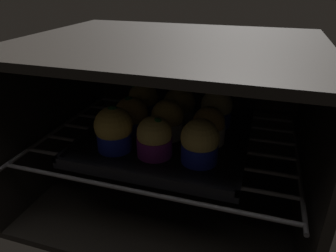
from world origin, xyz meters
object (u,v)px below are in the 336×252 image
object	(u,v)px
muffin_row0_col1	(155,138)
muffin_row2_col0	(143,100)
muffin_row0_col0	(114,129)
muffin_row1_col2	(209,126)
muffin_row2_col2	(216,109)
muffin_row1_col1	(169,120)
baking_tray	(168,137)
muffin_row2_col1	(179,105)
muffin_row1_col0	(131,116)
muffin_row0_col2	(200,143)

from	to	relation	value
muffin_row0_col1	muffin_row2_col0	bearing A→B (deg)	118.56
muffin_row0_col0	muffin_row1_col2	xyz separation A→B (cm)	(17.20, 8.61, -0.83)
muffin_row2_col2	muffin_row2_col0	bearing A→B (deg)	-179.81
muffin_row0_col1	muffin_row1_col1	xyz separation A→B (cm)	(0.17, 8.23, 0.14)
baking_tray	muffin_row0_col1	xyz separation A→B (cm)	(0.20, -8.57, 4.19)
muffin_row0_col0	muffin_row1_col1	world-z (taller)	muffin_row0_col0
muffin_row2_col1	muffin_row2_col2	xyz separation A→B (cm)	(9.15, -0.59, 0.39)
muffin_row0_col0	muffin_row0_col1	xyz separation A→B (cm)	(8.55, 0.27, -0.65)
muffin_row1_col2	muffin_row2_col2	distance (cm)	8.65
muffin_row1_col0	muffin_row2_col2	world-z (taller)	muffin_row2_col2
muffin_row0_col0	muffin_row2_col1	world-z (taller)	muffin_row0_col0
muffin_row2_col0	muffin_row2_col1	size ratio (longest dim) A/B	1.10
muffin_row1_col2	muffin_row2_col1	size ratio (longest dim) A/B	0.96
muffin_row2_col2	muffin_row1_col0	bearing A→B (deg)	-153.16
muffin_row0_col1	muffin_row0_col2	distance (cm)	8.56
muffin_row1_col0	muffin_row0_col1	bearing A→B (deg)	-43.79
muffin_row0_col1	muffin_row1_col1	size ratio (longest dim) A/B	0.97
muffin_row1_col0	muffin_row2_col0	xyz separation A→B (cm)	(-0.65, 8.71, 0.45)
muffin_row0_col0	muffin_row0_col2	size ratio (longest dim) A/B	1.09
baking_tray	muffin_row1_col2	size ratio (longest dim) A/B	4.41
baking_tray	muffin_row2_col0	world-z (taller)	muffin_row2_col0
muffin_row0_col2	muffin_row2_col1	distance (cm)	19.46
muffin_row1_col0	muffin_row1_col1	bearing A→B (deg)	0.17
muffin_row2_col0	muffin_row2_col2	size ratio (longest dim) A/B	1.03
muffin_row1_col0	muffin_row1_col2	size ratio (longest dim) A/B	1.06
muffin_row0_col2	muffin_row1_col0	distance (cm)	18.86
muffin_row0_col1	muffin_row1_col2	distance (cm)	12.02
muffin_row1_col1	muffin_row2_col1	distance (cm)	9.35
muffin_row0_col0	muffin_row2_col1	xyz separation A→B (cm)	(8.18, 17.83, -0.70)
baking_tray	muffin_row0_col1	bearing A→B (deg)	-88.69
muffin_row1_col0	muffin_row2_col2	xyz separation A→B (cm)	(17.33, 8.77, 0.45)
muffin_row0_col0	muffin_row2_col0	world-z (taller)	muffin_row0_col0
baking_tray	muffin_row2_col2	size ratio (longest dim) A/B	4.01
muffin_row1_col2	muffin_row2_col0	world-z (taller)	muffin_row2_col0
baking_tray	muffin_row0_col2	world-z (taller)	muffin_row0_col2
muffin_row1_col1	muffin_row2_col1	xyz separation A→B (cm)	(-0.54, 9.33, -0.19)
muffin_row0_col0	muffin_row1_col1	distance (cm)	12.18
muffin_row1_col2	muffin_row2_col2	xyz separation A→B (cm)	(0.13, 8.63, 0.52)
muffin_row0_col0	muffin_row2_col1	size ratio (longest dim) A/B	1.15
muffin_row0_col0	muffin_row1_col1	bearing A→B (deg)	44.27
muffin_row0_col0	muffin_row1_col0	world-z (taller)	muffin_row0_col0
muffin_row0_col1	muffin_row1_col0	bearing A→B (deg)	136.21
muffin_row0_col0	muffin_row0_col1	world-z (taller)	muffin_row0_col0
muffin_row0_col2	muffin_row1_col1	bearing A→B (deg)	136.51
muffin_row0_col0	muffin_row0_col2	distance (cm)	17.11
baking_tray	muffin_row0_col0	distance (cm)	13.09
muffin_row1_col2	muffin_row2_col1	xyz separation A→B (cm)	(-9.02, 9.22, 0.13)
muffin_row0_col0	muffin_row2_col2	xyz separation A→B (cm)	(17.33, 17.24, -0.31)
muffin_row0_col0	baking_tray	bearing A→B (deg)	46.62
baking_tray	muffin_row2_col0	bearing A→B (deg)	137.20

